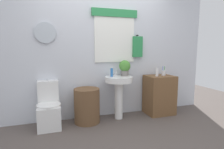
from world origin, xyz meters
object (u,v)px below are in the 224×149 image
(toilet, at_px, (49,109))
(toothbrush_cup, at_px, (164,73))
(laundry_hamper, at_px, (87,106))
(lotion_bottle, at_px, (157,72))
(wooden_cabinet, at_px, (159,95))
(pedestal_sink, at_px, (119,87))
(soap_bottle, at_px, (112,72))
(potted_plant, at_px, (125,67))

(toilet, bearing_deg, toothbrush_cup, -0.47)
(laundry_hamper, distance_m, lotion_bottle, 1.48)
(toilet, bearing_deg, wooden_cabinet, -1.04)
(wooden_cabinet, distance_m, lotion_bottle, 0.48)
(toilet, height_order, toothbrush_cup, toothbrush_cup)
(pedestal_sink, relative_size, wooden_cabinet, 1.03)
(toothbrush_cup, bearing_deg, laundry_hamper, -179.26)
(laundry_hamper, height_order, soap_bottle, soap_bottle)
(laundry_hamper, relative_size, potted_plant, 2.09)
(laundry_hamper, distance_m, soap_bottle, 0.74)
(laundry_hamper, height_order, pedestal_sink, pedestal_sink)
(potted_plant, height_order, lotion_bottle, potted_plant)
(toothbrush_cup, bearing_deg, potted_plant, 177.22)
(potted_plant, xyz_separation_m, toothbrush_cup, (0.82, -0.04, -0.13))
(potted_plant, relative_size, toothbrush_cup, 1.58)
(potted_plant, distance_m, toothbrush_cup, 0.83)
(toilet, height_order, laundry_hamper, toilet)
(toilet, bearing_deg, lotion_bottle, -2.23)
(laundry_hamper, distance_m, pedestal_sink, 0.66)
(pedestal_sink, xyz_separation_m, lotion_bottle, (0.77, -0.04, 0.26))
(laundry_hamper, relative_size, soap_bottle, 3.99)
(laundry_hamper, xyz_separation_m, soap_bottle, (0.48, 0.05, 0.57))
(toilet, height_order, lotion_bottle, lotion_bottle)
(wooden_cabinet, distance_m, soap_bottle, 1.10)
(laundry_hamper, xyz_separation_m, toothbrush_cup, (1.56, 0.02, 0.52))
(soap_bottle, bearing_deg, wooden_cabinet, -2.90)
(soap_bottle, relative_size, toothbrush_cup, 0.83)
(soap_bottle, xyz_separation_m, lotion_bottle, (0.89, -0.09, -0.02))
(laundry_hamper, relative_size, wooden_cabinet, 0.79)
(laundry_hamper, bearing_deg, toilet, 176.56)
(laundry_hamper, height_order, lotion_bottle, lotion_bottle)
(toilet, distance_m, wooden_cabinet, 2.10)
(toilet, distance_m, laundry_hamper, 0.64)
(potted_plant, bearing_deg, pedestal_sink, -156.80)
(soap_bottle, bearing_deg, lotion_bottle, -5.75)
(potted_plant, height_order, toothbrush_cup, potted_plant)
(pedestal_sink, bearing_deg, lotion_bottle, -2.96)
(lotion_bottle, distance_m, toothbrush_cup, 0.20)
(soap_bottle, bearing_deg, toothbrush_cup, -1.58)
(laundry_hamper, relative_size, toothbrush_cup, 3.30)
(laundry_hamper, distance_m, potted_plant, 0.99)
(wooden_cabinet, bearing_deg, lotion_bottle, -156.87)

